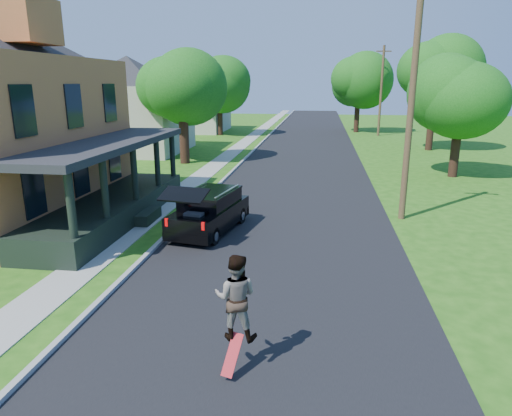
# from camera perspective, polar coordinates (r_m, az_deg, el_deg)

# --- Properties ---
(ground) EXTENTS (140.00, 140.00, 0.00)m
(ground) POSITION_cam_1_polar(r_m,az_deg,el_deg) (11.59, 1.34, -11.52)
(ground) COLOR #215711
(ground) RESTS_ON ground
(street) EXTENTS (8.00, 120.00, 0.02)m
(street) POSITION_cam_1_polar(r_m,az_deg,el_deg) (30.74, 5.74, 5.50)
(street) COLOR black
(street) RESTS_ON ground
(curb) EXTENTS (0.15, 120.00, 0.12)m
(curb) POSITION_cam_1_polar(r_m,az_deg,el_deg) (31.16, -1.75, 5.71)
(curb) COLOR gray
(curb) RESTS_ON ground
(sidewalk) EXTENTS (1.30, 120.00, 0.03)m
(sidewalk) POSITION_cam_1_polar(r_m,az_deg,el_deg) (31.46, -4.55, 5.76)
(sidewalk) COLOR gray
(sidewalk) RESTS_ON ground
(front_walk) EXTENTS (6.50, 1.20, 0.03)m
(front_walk) POSITION_cam_1_polar(r_m,az_deg,el_deg) (20.15, -24.33, -1.09)
(front_walk) COLOR gray
(front_walk) RESTS_ON ground
(neighbor_house_mid) EXTENTS (12.78, 12.78, 8.30)m
(neighbor_house_mid) POSITION_cam_1_polar(r_m,az_deg,el_deg) (37.29, -15.57, 13.24)
(neighbor_house_mid) COLOR beige
(neighbor_house_mid) RESTS_ON ground
(neighbor_house_far) EXTENTS (12.78, 12.78, 8.30)m
(neighbor_house_far) POSITION_cam_1_polar(r_m,az_deg,el_deg) (52.38, -8.50, 14.09)
(neighbor_house_far) COLOR beige
(neighbor_house_far) RESTS_ON ground
(black_suv) EXTENTS (2.33, 4.48, 1.99)m
(black_suv) POSITION_cam_1_polar(r_m,az_deg,el_deg) (16.55, -5.85, -0.41)
(black_suv) COLOR black
(black_suv) RESTS_ON ground
(skateboarder) EXTENTS (0.81, 0.63, 1.66)m
(skateboarder) POSITION_cam_1_polar(r_m,az_deg,el_deg) (8.56, -2.56, -11.06)
(skateboarder) COLOR black
(skateboarder) RESTS_ON ground
(skateboard) EXTENTS (0.36, 0.52, 0.68)m
(skateboard) POSITION_cam_1_polar(r_m,az_deg,el_deg) (8.78, -2.97, -17.98)
(skateboard) COLOR #B40F16
(skateboard) RESTS_ON ground
(tree_left_mid) EXTENTS (6.35, 5.95, 8.31)m
(tree_left_mid) POSITION_cam_1_polar(r_m,az_deg,el_deg) (30.90, -9.35, 15.52)
(tree_left_mid) COLOR black
(tree_left_mid) RESTS_ON ground
(tree_left_far) EXTENTS (5.62, 5.50, 8.81)m
(tree_left_far) POSITION_cam_1_polar(r_m,az_deg,el_deg) (47.81, -4.66, 16.03)
(tree_left_far) COLOR black
(tree_left_far) RESTS_ON ground
(tree_right_near) EXTENTS (5.20, 5.12, 7.44)m
(tree_right_near) POSITION_cam_1_polar(r_m,az_deg,el_deg) (28.30, 24.25, 13.01)
(tree_right_near) COLOR black
(tree_right_near) RESTS_ON ground
(tree_right_mid) EXTENTS (5.93, 5.93, 8.92)m
(tree_right_mid) POSITION_cam_1_polar(r_m,az_deg,el_deg) (39.23, 21.52, 15.44)
(tree_right_mid) COLOR black
(tree_right_mid) RESTS_ON ground
(tree_right_far) EXTENTS (6.58, 6.70, 8.65)m
(tree_right_far) POSITION_cam_1_polar(r_m,az_deg,el_deg) (51.71, 12.71, 15.44)
(tree_right_far) COLOR black
(tree_right_far) RESTS_ON ground
(utility_pole_near) EXTENTS (1.56, 0.26, 8.79)m
(utility_pole_near) POSITION_cam_1_polar(r_m,az_deg,el_deg) (18.44, 18.86, 12.38)
(utility_pole_near) COLOR #472E21
(utility_pole_near) RESTS_ON ground
(utility_pole_far) EXTENTS (1.50, 0.39, 8.77)m
(utility_pole_far) POSITION_cam_1_polar(r_m,az_deg,el_deg) (48.62, 15.38, 14.02)
(utility_pole_far) COLOR #472E21
(utility_pole_far) RESTS_ON ground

